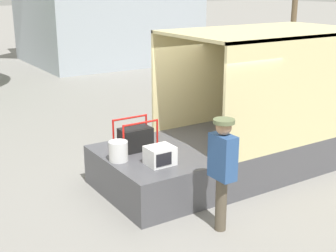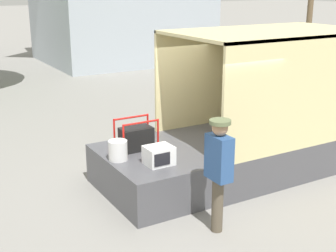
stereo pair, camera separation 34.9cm
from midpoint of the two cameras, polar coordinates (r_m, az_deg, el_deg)
name	(u,v)px [view 2 (the right image)]	position (r m, az deg, el deg)	size (l,w,h in m)	color
ground_plane	(184,184)	(9.13, 3.10, -7.08)	(160.00, 160.00, 0.00)	gray
box_truck	(315,115)	(11.00, 18.37, 1.25)	(5.83, 2.34, 2.84)	silver
tailgate_deck	(148,174)	(8.61, -1.24, -5.87)	(1.56, 2.22, 0.75)	#4C4C51
microwave	(159,155)	(7.98, 0.13, -3.61)	(0.47, 0.40, 0.32)	white
portable_generator	(137,138)	(8.68, -2.63, -1.47)	(0.73, 0.44, 0.59)	black
orange_bucket	(118,150)	(8.20, -4.91, -2.98)	(0.33, 0.33, 0.35)	silver
worker_person	(219,164)	(7.10, 7.62, -4.61)	(0.33, 0.44, 1.81)	brown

